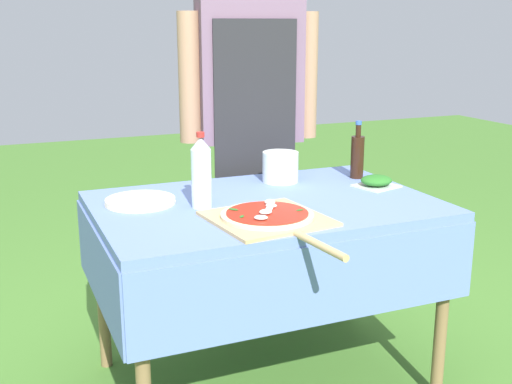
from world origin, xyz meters
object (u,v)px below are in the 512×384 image
at_px(water_bottle, 201,172).
at_px(herb_container, 376,181).
at_px(prep_table, 265,224).
at_px(mixing_tub, 280,167).
at_px(oil_bottle, 357,156).
at_px(pizza_on_peel, 269,217).
at_px(person_cook, 250,107).
at_px(plate_stack, 140,201).

bearing_deg(water_bottle, herb_container, 0.99).
bearing_deg(prep_table, herb_container, 3.16).
distance_m(prep_table, mixing_tub, 0.36).
relative_size(oil_bottle, mixing_tub, 1.64).
distance_m(prep_table, pizza_on_peel, 0.27).
height_order(water_bottle, herb_container, water_bottle).
distance_m(pizza_on_peel, water_bottle, 0.32).
bearing_deg(person_cook, plate_stack, 44.98).
distance_m(prep_table, plate_stack, 0.48).
bearing_deg(oil_bottle, plate_stack, -177.27).
xyz_separation_m(oil_bottle, mixing_tub, (-0.34, 0.06, -0.03)).
bearing_deg(prep_table, person_cook, 72.64).
xyz_separation_m(prep_table, mixing_tub, (0.19, 0.26, 0.15)).
bearing_deg(herb_container, person_cook, 118.43).
relative_size(prep_table, person_cook, 0.73).
bearing_deg(mixing_tub, prep_table, -125.52).
distance_m(herb_container, mixing_tub, 0.40).
height_order(herb_container, plate_stack, herb_container).
distance_m(herb_container, plate_stack, 0.96).
relative_size(person_cook, plate_stack, 6.66).
bearing_deg(person_cook, mixing_tub, 97.35).
bearing_deg(pizza_on_peel, mixing_tub, 54.75).
bearing_deg(plate_stack, mixing_tub, 10.01).
height_order(prep_table, person_cook, person_cook).
relative_size(pizza_on_peel, mixing_tub, 4.25).
bearing_deg(mixing_tub, person_cook, 88.86).
bearing_deg(water_bottle, prep_table, -3.61).
distance_m(prep_table, water_bottle, 0.33).
xyz_separation_m(person_cook, oil_bottle, (0.33, -0.42, -0.18)).
relative_size(person_cook, oil_bottle, 7.01).
xyz_separation_m(water_bottle, plate_stack, (-0.20, 0.14, -0.12)).
xyz_separation_m(herb_container, mixing_tub, (-0.33, 0.23, 0.04)).
bearing_deg(plate_stack, pizza_on_peel, -47.76).
relative_size(herb_container, plate_stack, 0.73).
relative_size(person_cook, herb_container, 9.18).
height_order(pizza_on_peel, herb_container, same).
xyz_separation_m(pizza_on_peel, water_bottle, (-0.16, 0.25, 0.12)).
height_order(oil_bottle, herb_container, oil_bottle).
relative_size(person_cook, mixing_tub, 11.48).
distance_m(pizza_on_peel, oil_bottle, 0.75).
bearing_deg(mixing_tub, water_bottle, -150.25).
xyz_separation_m(pizza_on_peel, plate_stack, (-0.35, 0.39, -0.00)).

